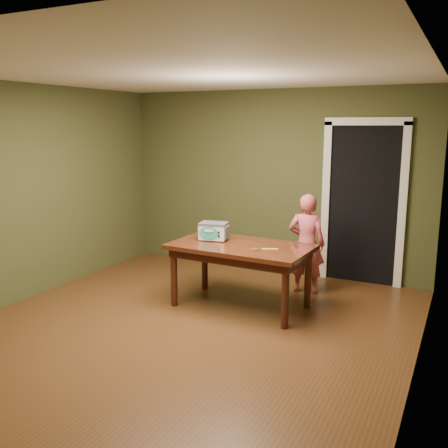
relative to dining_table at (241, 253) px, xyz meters
name	(u,v)px	position (x,y,z in m)	size (l,w,h in m)	color
floor	(184,330)	(-0.24, -0.89, -0.65)	(5.00, 5.00, 0.00)	#563118
room_shell	(181,167)	(-0.24, -0.89, 1.06)	(4.52, 5.02, 2.61)	#3F4625
doorway	(367,202)	(1.06, 1.89, 0.41)	(1.10, 0.66, 2.25)	black
dining_table	(241,253)	(0.00, 0.00, 0.00)	(1.64, 0.97, 0.75)	#34150B
toy_oven	(214,231)	(-0.39, 0.08, 0.22)	(0.38, 0.29, 0.21)	#4C4F54
baking_pan	(254,249)	(0.25, -0.18, 0.11)	(0.10, 0.10, 0.02)	silver
spatula	(270,249)	(0.38, -0.05, 0.10)	(0.18, 0.03, 0.01)	#FBE46D
child	(306,244)	(0.53, 0.83, -0.01)	(0.47, 0.31, 1.28)	#CC545E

